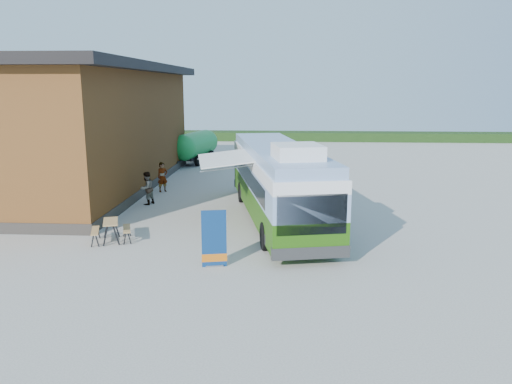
# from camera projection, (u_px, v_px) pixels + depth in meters

# --- Properties ---
(ground) EXTENTS (100.00, 100.00, 0.00)m
(ground) POSITION_uv_depth(u_px,v_px,m) (245.00, 238.00, 20.66)
(ground) COLOR #BCB7AD
(ground) RESTS_ON ground
(barn) EXTENTS (9.60, 21.20, 7.50)m
(barn) POSITION_uv_depth(u_px,v_px,m) (86.00, 129.00, 30.29)
(barn) COLOR brown
(barn) RESTS_ON ground
(hedge) EXTENTS (40.00, 3.00, 1.00)m
(hedge) POSITION_uv_depth(u_px,v_px,m) (341.00, 136.00, 57.18)
(hedge) COLOR #264419
(hedge) RESTS_ON ground
(bus) EXTENTS (5.32, 13.39, 4.03)m
(bus) POSITION_uv_depth(u_px,v_px,m) (278.00, 180.00, 23.12)
(bus) COLOR #306410
(bus) RESTS_ON ground
(awning) EXTENTS (3.64, 4.98, 0.54)m
(awning) POSITION_uv_depth(u_px,v_px,m) (233.00, 158.00, 23.00)
(awning) COLOR white
(awning) RESTS_ON ground
(banner) EXTENTS (0.87, 0.30, 2.03)m
(banner) POSITION_uv_depth(u_px,v_px,m) (214.00, 244.00, 17.25)
(banner) COLOR navy
(banner) RESTS_ON ground
(picnic_table) EXTENTS (1.85, 1.75, 0.86)m
(picnic_table) POSITION_uv_depth(u_px,v_px,m) (111.00, 226.00, 20.11)
(picnic_table) COLOR tan
(picnic_table) RESTS_ON ground
(person_a) EXTENTS (0.77, 0.74, 1.77)m
(person_a) POSITION_uv_depth(u_px,v_px,m) (163.00, 177.00, 29.58)
(person_a) COLOR #999999
(person_a) RESTS_ON ground
(person_b) EXTENTS (0.97, 1.06, 1.76)m
(person_b) POSITION_uv_depth(u_px,v_px,m) (147.00, 188.00, 26.38)
(person_b) COLOR #999999
(person_b) RESTS_ON ground
(slurry_tanker) EXTENTS (3.03, 6.74, 2.53)m
(slurry_tanker) POSITION_uv_depth(u_px,v_px,m) (195.00, 145.00, 40.40)
(slurry_tanker) COLOR green
(slurry_tanker) RESTS_ON ground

